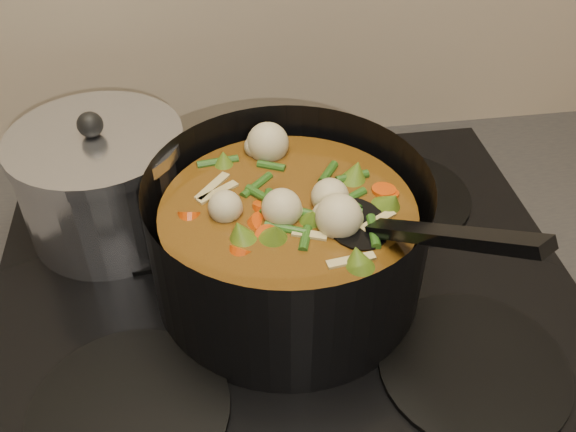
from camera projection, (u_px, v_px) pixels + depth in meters
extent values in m
cube|color=black|center=(286.00, 315.00, 0.72)|extent=(2.64, 0.64, 0.05)
cube|color=black|center=(286.00, 293.00, 0.69)|extent=(0.62, 0.54, 0.02)
cylinder|color=black|center=(129.00, 411.00, 0.57)|extent=(0.18, 0.18, 0.01)
cylinder|color=black|center=(474.00, 367.00, 0.60)|extent=(0.18, 0.18, 0.01)
cylinder|color=black|center=(138.00, 221.00, 0.76)|extent=(0.18, 0.18, 0.01)
cylinder|color=black|center=(398.00, 196.00, 0.80)|extent=(0.18, 0.18, 0.01)
cylinder|color=black|center=(288.00, 236.00, 0.65)|extent=(0.35, 0.35, 0.14)
cylinder|color=black|center=(288.00, 281.00, 0.69)|extent=(0.27, 0.27, 0.01)
cylinder|color=brown|center=(288.00, 245.00, 0.65)|extent=(0.25, 0.25, 0.10)
cylinder|color=#C84709|center=(325.00, 207.00, 0.63)|extent=(0.03, 0.03, 0.03)
cylinder|color=#C84709|center=(320.00, 176.00, 0.67)|extent=(0.04, 0.04, 0.03)
cylinder|color=#C84709|center=(257.00, 158.00, 0.69)|extent=(0.04, 0.04, 0.03)
cylinder|color=#C84709|center=(239.00, 201.00, 0.64)|extent=(0.03, 0.03, 0.03)
cylinder|color=#C84709|center=(215.00, 242.00, 0.59)|extent=(0.04, 0.03, 0.03)
cylinder|color=#C84709|center=(284.00, 237.00, 0.60)|extent=(0.04, 0.04, 0.03)
cylinder|color=#C84709|center=(339.00, 244.00, 0.59)|extent=(0.03, 0.04, 0.03)
cylinder|color=#C84709|center=(384.00, 204.00, 0.63)|extent=(0.03, 0.03, 0.03)
cylinder|color=#C84709|center=(315.00, 184.00, 0.66)|extent=(0.04, 0.04, 0.03)
cylinder|color=#C84709|center=(263.00, 165.00, 0.68)|extent=(0.04, 0.04, 0.03)
cylinder|color=#C84709|center=(253.00, 203.00, 0.63)|extent=(0.03, 0.03, 0.03)
cylinder|color=#C84709|center=(228.00, 235.00, 0.60)|extent=(0.04, 0.04, 0.03)
sphere|color=#C4B78A|center=(347.00, 196.00, 0.62)|extent=(0.04, 0.04, 0.04)
sphere|color=#C4B78A|center=(277.00, 166.00, 0.66)|extent=(0.04, 0.04, 0.04)
sphere|color=#C4B78A|center=(228.00, 211.00, 0.60)|extent=(0.04, 0.04, 0.04)
sphere|color=#C4B78A|center=(308.00, 240.00, 0.57)|extent=(0.04, 0.04, 0.04)
sphere|color=#C4B78A|center=(343.00, 188.00, 0.63)|extent=(0.04, 0.04, 0.04)
cone|color=#4D6E1B|center=(227.00, 246.00, 0.58)|extent=(0.04, 0.04, 0.03)
cone|color=#4D6E1B|center=(332.00, 255.00, 0.57)|extent=(0.04, 0.04, 0.03)
cone|color=#4D6E1B|center=(367.00, 195.00, 0.63)|extent=(0.04, 0.04, 0.03)
cone|color=#4D6E1B|center=(296.00, 157.00, 0.68)|extent=(0.04, 0.04, 0.03)
cone|color=#4D6E1B|center=(215.00, 185.00, 0.64)|extent=(0.04, 0.04, 0.03)
cone|color=#4D6E1B|center=(230.00, 248.00, 0.57)|extent=(0.04, 0.04, 0.03)
cone|color=#4D6E1B|center=(336.00, 254.00, 0.57)|extent=(0.04, 0.04, 0.03)
cylinder|color=#2A5418|center=(312.00, 185.00, 0.65)|extent=(0.01, 0.04, 0.01)
cylinder|color=#2A5418|center=(269.00, 151.00, 0.69)|extent=(0.03, 0.03, 0.01)
cylinder|color=#2A5418|center=(222.00, 182.00, 0.65)|extent=(0.04, 0.02, 0.01)
cylinder|color=#2A5418|center=(227.00, 218.00, 0.61)|extent=(0.02, 0.04, 0.01)
cylinder|color=#2A5418|center=(267.00, 233.00, 0.59)|extent=(0.02, 0.04, 0.01)
cylinder|color=#2A5418|center=(326.00, 273.00, 0.55)|extent=(0.04, 0.02, 0.01)
cylinder|color=#2A5418|center=(365.00, 228.00, 0.60)|extent=(0.03, 0.03, 0.01)
cylinder|color=#2A5418|center=(343.00, 191.00, 0.64)|extent=(0.01, 0.04, 0.01)
cylinder|color=#2A5418|center=(302.00, 182.00, 0.65)|extent=(0.03, 0.03, 0.01)
cylinder|color=#2A5418|center=(247.00, 156.00, 0.68)|extent=(0.04, 0.02, 0.01)
cylinder|color=#2A5418|center=(213.00, 193.00, 0.64)|extent=(0.02, 0.04, 0.01)
cylinder|color=#2A5418|center=(233.00, 228.00, 0.60)|extent=(0.03, 0.04, 0.01)
cylinder|color=#2A5418|center=(279.00, 236.00, 0.59)|extent=(0.04, 0.02, 0.01)
cylinder|color=#2A5418|center=(351.00, 264.00, 0.56)|extent=(0.03, 0.03, 0.01)
cube|color=tan|center=(218.00, 219.00, 0.61)|extent=(0.04, 0.01, 0.00)
cube|color=tan|center=(312.00, 254.00, 0.57)|extent=(0.02, 0.04, 0.00)
cube|color=tan|center=(352.00, 191.00, 0.64)|extent=(0.04, 0.03, 0.00)
cube|color=tan|center=(261.00, 169.00, 0.67)|extent=(0.04, 0.03, 0.00)
cube|color=tan|center=(223.00, 229.00, 0.60)|extent=(0.03, 0.04, 0.00)
ellipsoid|color=black|center=(356.00, 225.00, 0.60)|extent=(0.07, 0.08, 0.01)
cube|color=black|center=(448.00, 236.00, 0.52)|extent=(0.10, 0.15, 0.10)
cylinder|color=silver|center=(105.00, 188.00, 0.72)|extent=(0.18, 0.18, 0.11)
cylinder|color=silver|center=(94.00, 141.00, 0.68)|extent=(0.19, 0.19, 0.01)
sphere|color=black|center=(90.00, 125.00, 0.67)|extent=(0.03, 0.03, 0.03)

